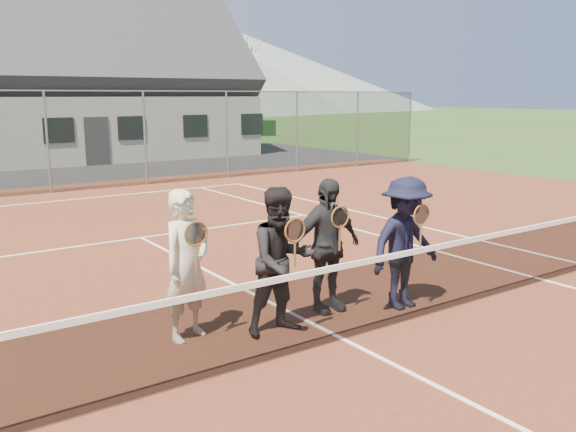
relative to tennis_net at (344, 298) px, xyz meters
name	(u,v)px	position (x,y,z in m)	size (l,w,h in m)	color
ground	(8,171)	(0.00, 20.00, -0.54)	(220.00, 220.00, 0.00)	#274318
court_surface	(343,340)	(0.00, 0.00, -0.53)	(30.00, 30.00, 0.02)	#562819
hill_centre	(44,41)	(20.00, 95.00, 10.46)	(120.00, 120.00, 22.00)	slate
hill_east	(242,72)	(55.00, 95.00, 6.46)	(90.00, 90.00, 14.00)	slate
court_markings	(343,339)	(0.00, 0.00, -0.51)	(11.03, 23.83, 0.01)	white
tennis_net	(344,298)	(0.00, 0.00, 0.00)	(11.68, 0.08, 1.10)	slate
perimeter_fence	(47,142)	(0.00, 13.50, 0.99)	(30.07, 0.07, 3.02)	slate
clubhouse	(76,70)	(4.00, 24.00, 3.45)	(15.60, 8.20, 7.70)	silver
tree_d	(159,49)	(12.00, 33.00, 5.25)	(3.20, 3.20, 7.77)	#352313
tree_e	(239,53)	(18.00, 33.00, 5.25)	(3.20, 3.20, 7.77)	#331E12
player_a	(187,265)	(-1.48, 1.11, 0.38)	(0.76, 0.62, 1.80)	beige
player_b	(282,261)	(-0.46, 0.62, 0.38)	(0.93, 0.76, 1.80)	black
player_c	(327,245)	(0.46, 0.92, 0.38)	(1.07, 0.52, 1.80)	black
player_d	(405,243)	(1.41, 0.42, 0.38)	(1.18, 0.71, 1.80)	black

